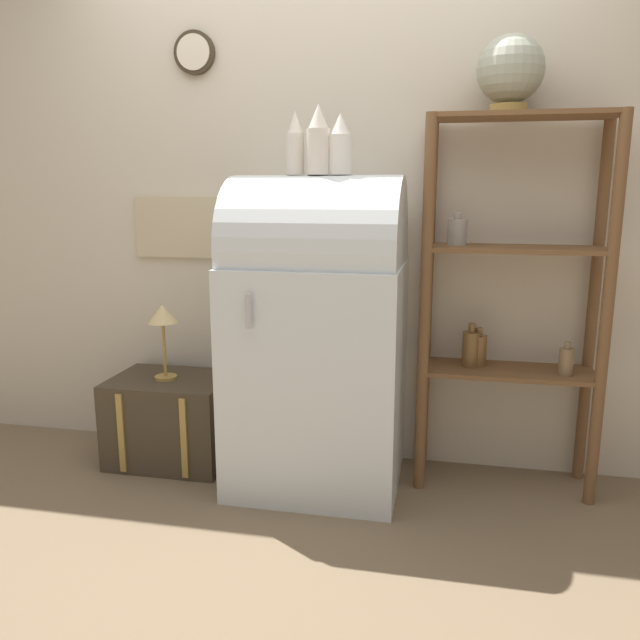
{
  "coord_description": "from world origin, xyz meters",
  "views": [
    {
      "loc": [
        0.57,
        -2.47,
        1.37
      ],
      "look_at": [
        0.01,
        0.22,
        0.78
      ],
      "focal_mm": 35.0,
      "sensor_mm": 36.0,
      "label": 1
    }
  ],
  "objects_px": {
    "suitcase_trunk": "(172,419)",
    "refrigerator": "(317,331)",
    "vase_left": "(295,145)",
    "desk_lamp": "(163,321)",
    "globe": "(511,71)",
    "vase_right": "(340,146)",
    "vase_center": "(318,142)"
  },
  "relations": [
    {
      "from": "suitcase_trunk",
      "to": "refrigerator",
      "type": "bearing_deg",
      "value": -5.26
    },
    {
      "from": "vase_left",
      "to": "desk_lamp",
      "type": "height_order",
      "value": "vase_left"
    },
    {
      "from": "vase_left",
      "to": "desk_lamp",
      "type": "relative_size",
      "value": 0.72
    },
    {
      "from": "globe",
      "to": "vase_right",
      "type": "bearing_deg",
      "value": -166.05
    },
    {
      "from": "refrigerator",
      "to": "vase_right",
      "type": "distance_m",
      "value": 0.81
    },
    {
      "from": "globe",
      "to": "desk_lamp",
      "type": "height_order",
      "value": "globe"
    },
    {
      "from": "globe",
      "to": "suitcase_trunk",
      "type": "bearing_deg",
      "value": -176.26
    },
    {
      "from": "suitcase_trunk",
      "to": "globe",
      "type": "bearing_deg",
      "value": 3.74
    },
    {
      "from": "suitcase_trunk",
      "to": "globe",
      "type": "relative_size",
      "value": 1.83
    },
    {
      "from": "suitcase_trunk",
      "to": "vase_left",
      "type": "xyz_separation_m",
      "value": [
        0.67,
        -0.06,
        1.33
      ]
    },
    {
      "from": "refrigerator",
      "to": "suitcase_trunk",
      "type": "relative_size",
      "value": 2.43
    },
    {
      "from": "refrigerator",
      "to": "vase_center",
      "type": "relative_size",
      "value": 4.85
    },
    {
      "from": "globe",
      "to": "refrigerator",
      "type": "bearing_deg",
      "value": -167.68
    },
    {
      "from": "vase_center",
      "to": "vase_right",
      "type": "xyz_separation_m",
      "value": [
        0.09,
        0.02,
        -0.02
      ]
    },
    {
      "from": "refrigerator",
      "to": "vase_center",
      "type": "xyz_separation_m",
      "value": [
        0.01,
        -0.01,
        0.83
      ]
    },
    {
      "from": "vase_right",
      "to": "desk_lamp",
      "type": "height_order",
      "value": "vase_right"
    },
    {
      "from": "suitcase_trunk",
      "to": "vase_center",
      "type": "xyz_separation_m",
      "value": [
        0.78,
        -0.09,
        1.34
      ]
    },
    {
      "from": "vase_left",
      "to": "vase_right",
      "type": "height_order",
      "value": "vase_left"
    },
    {
      "from": "vase_center",
      "to": "vase_left",
      "type": "bearing_deg",
      "value": 167.42
    },
    {
      "from": "suitcase_trunk",
      "to": "vase_center",
      "type": "bearing_deg",
      "value": -6.26
    },
    {
      "from": "suitcase_trunk",
      "to": "vase_left",
      "type": "relative_size",
      "value": 2.16
    },
    {
      "from": "refrigerator",
      "to": "vase_left",
      "type": "height_order",
      "value": "vase_left"
    },
    {
      "from": "suitcase_trunk",
      "to": "globe",
      "type": "height_order",
      "value": "globe"
    },
    {
      "from": "suitcase_trunk",
      "to": "vase_right",
      "type": "height_order",
      "value": "vase_right"
    },
    {
      "from": "suitcase_trunk",
      "to": "desk_lamp",
      "type": "relative_size",
      "value": 1.55
    },
    {
      "from": "vase_center",
      "to": "vase_right",
      "type": "height_order",
      "value": "vase_center"
    },
    {
      "from": "refrigerator",
      "to": "vase_left",
      "type": "relative_size",
      "value": 5.27
    },
    {
      "from": "desk_lamp",
      "to": "vase_left",
      "type": "bearing_deg",
      "value": -3.72
    },
    {
      "from": "vase_left",
      "to": "vase_right",
      "type": "relative_size",
      "value": 1.06
    },
    {
      "from": "globe",
      "to": "desk_lamp",
      "type": "xyz_separation_m",
      "value": [
        -1.57,
        -0.12,
        -1.11
      ]
    },
    {
      "from": "globe",
      "to": "vase_right",
      "type": "distance_m",
      "value": 0.78
    },
    {
      "from": "globe",
      "to": "vase_right",
      "type": "height_order",
      "value": "globe"
    }
  ]
}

